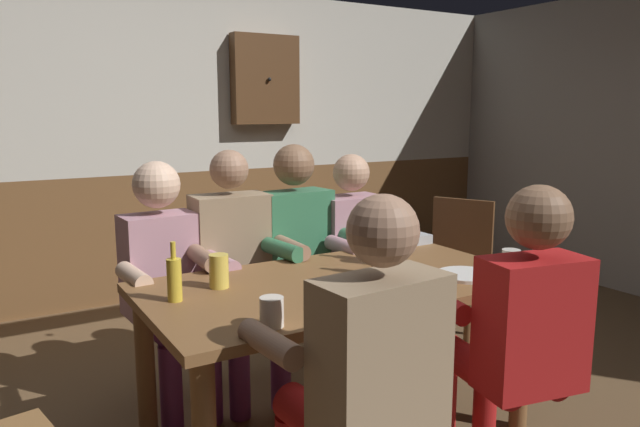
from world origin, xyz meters
name	(u,v)px	position (x,y,z in m)	size (l,w,h in m)	color
back_wall_upper	(162,80)	(0.00, 2.41, 1.66)	(6.24, 0.12, 1.39)	beige
back_wall_wainscot	(169,234)	(0.00, 2.41, 0.48)	(6.24, 0.12, 0.96)	brown
dining_table	(339,303)	(0.00, -0.07, 0.62)	(1.65, 0.89, 0.72)	brown
person_0	(166,274)	(-0.55, 0.60, 0.67)	(0.51, 0.52, 1.20)	#B78493
person_1	(237,262)	(-0.19, 0.60, 0.68)	(0.54, 0.54, 1.24)	#997F60
person_2	(301,249)	(0.19, 0.61, 0.70)	(0.57, 0.53, 1.26)	#33724C
person_3	(358,248)	(0.56, 0.61, 0.66)	(0.51, 0.52, 1.20)	#B78493
person_4	(365,367)	(-0.34, -0.74, 0.67)	(0.56, 0.52, 1.21)	#997F60
person_5	(515,327)	(0.35, -0.72, 0.66)	(0.55, 0.57, 1.20)	#AD1919
chair_empty_near_right	(455,265)	(1.28, 0.57, 0.48)	(0.59, 0.59, 0.88)	brown
table_candle	(370,281)	(0.03, -0.25, 0.76)	(0.04, 0.04, 0.08)	#F9E08C
condiment_caddy	(417,239)	(0.75, 0.31, 0.75)	(0.14, 0.10, 0.05)	#B2B7BC
plate_0	(466,275)	(0.51, -0.30, 0.73)	(0.25, 0.25, 0.01)	white
bottle_0	(372,242)	(0.32, 0.14, 0.81)	(0.06, 0.06, 0.24)	#593314
bottle_1	(378,253)	(0.20, -0.08, 0.82)	(0.06, 0.06, 0.23)	#593314
bottle_2	(174,279)	(-0.69, 0.02, 0.81)	(0.06, 0.06, 0.23)	gold
pint_glass_0	(383,282)	(0.02, -0.36, 0.79)	(0.08, 0.08, 0.13)	#E5C64C
pint_glass_1	(272,312)	(-0.49, -0.42, 0.77)	(0.08, 0.08, 0.10)	white
pint_glass_2	(384,248)	(0.33, 0.05, 0.80)	(0.08, 0.08, 0.16)	#4C2D19
pint_glass_3	(511,262)	(0.71, -0.37, 0.78)	(0.08, 0.08, 0.11)	white
pint_glass_4	(219,271)	(-0.48, 0.10, 0.79)	(0.08, 0.08, 0.14)	#E5C64C
wall_dart_cabinet	(265,80)	(0.79, 2.28, 1.68)	(0.56, 0.15, 0.70)	brown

